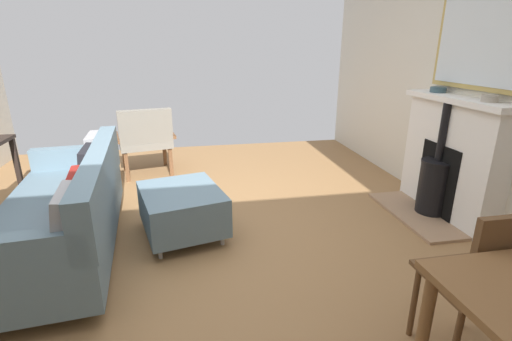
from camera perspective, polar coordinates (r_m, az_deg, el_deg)
ground_plane at (r=3.16m, az=-9.42°, el=-10.56°), size 5.04×6.03×0.01m
wall_left at (r=3.75m, az=32.84°, el=14.58°), size 0.12×6.03×2.89m
fireplace at (r=3.81m, az=27.44°, el=0.93°), size 0.60×1.19×1.11m
mirror_over_mantel at (r=3.74m, az=31.55°, el=17.56°), size 0.04×1.05×0.91m
mantel_bowl_near at (r=3.95m, az=26.32°, el=11.17°), size 0.14×0.14×0.05m
mantel_bowl_far at (r=3.47m, az=32.41°, el=9.42°), size 0.13×0.13×0.05m
sofa at (r=3.15m, az=-27.10°, el=-5.50°), size 0.97×2.00×0.79m
ottoman at (r=3.15m, az=-11.36°, el=-5.70°), size 0.77×0.86×0.41m
armchair_accent at (r=4.65m, az=-16.69°, el=4.92°), size 0.77×0.69×0.84m
dining_chair_near_fireplace at (r=2.06m, az=31.91°, el=-13.85°), size 0.40×0.40×0.87m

